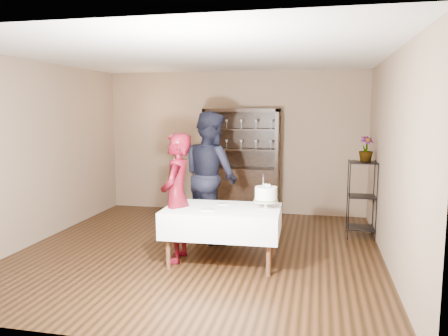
{
  "coord_description": "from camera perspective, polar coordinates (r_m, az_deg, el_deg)",
  "views": [
    {
      "loc": [
        1.61,
        -5.75,
        1.99
      ],
      "look_at": [
        0.33,
        0.1,
        1.18
      ],
      "focal_mm": 35.0,
      "sensor_mm": 36.0,
      "label": 1
    }
  ],
  "objects": [
    {
      "name": "cake_table",
      "position": [
        5.66,
        -0.21,
        -6.94
      ],
      "size": [
        1.5,
        0.96,
        0.73
      ],
      "rotation": [
        0.0,
        0.0,
        0.03
      ],
      "color": "white",
      "rests_on": "floor"
    },
    {
      "name": "woman",
      "position": [
        5.74,
        -6.22,
        -3.86
      ],
      "size": [
        0.44,
        0.64,
        1.69
      ],
      "primitive_type": "imported",
      "rotation": [
        0.0,
        0.0,
        -1.51
      ],
      "color": "#3A0511",
      "rests_on": "floor"
    },
    {
      "name": "man",
      "position": [
        6.65,
        -1.76,
        -1.03
      ],
      "size": [
        1.2,
        1.2,
        1.96
      ],
      "primitive_type": "imported",
      "rotation": [
        0.0,
        0.0,
        2.38
      ],
      "color": "black",
      "rests_on": "floor"
    },
    {
      "name": "back_wall",
      "position": [
        8.43,
        1.29,
        3.34
      ],
      "size": [
        5.0,
        0.02,
        2.7
      ],
      "primitive_type": "cube",
      "color": "#75624B",
      "rests_on": "floor"
    },
    {
      "name": "china_hutch",
      "position": [
        8.23,
        2.31,
        -1.58
      ],
      "size": [
        1.4,
        0.48,
        2.0
      ],
      "color": "black",
      "rests_on": "floor"
    },
    {
      "name": "wall_left",
      "position": [
        7.1,
        -23.14,
        1.9
      ],
      "size": [
        0.02,
        5.0,
        2.7
      ],
      "primitive_type": "cube",
      "color": "#75624B",
      "rests_on": "floor"
    },
    {
      "name": "cake",
      "position": [
        5.59,
        5.51,
        -3.5
      ],
      "size": [
        0.32,
        0.32,
        0.44
      ],
      "rotation": [
        0.0,
        0.0,
        -0.06
      ],
      "color": "silver",
      "rests_on": "cake_table"
    },
    {
      "name": "floor",
      "position": [
        6.29,
        -3.2,
        -10.74
      ],
      "size": [
        5.0,
        5.0,
        0.0
      ],
      "primitive_type": "plane",
      "color": "black",
      "rests_on": "ground"
    },
    {
      "name": "plate_near",
      "position": [
        5.51,
        -2.2,
        -5.41
      ],
      "size": [
        0.23,
        0.23,
        0.01
      ],
      "primitive_type": "cylinder",
      "rotation": [
        0.0,
        0.0,
        -0.24
      ],
      "color": "silver",
      "rests_on": "cake_table"
    },
    {
      "name": "plant_etagere",
      "position": [
        7.11,
        17.54,
        -3.52
      ],
      "size": [
        0.42,
        0.42,
        1.2
      ],
      "color": "black",
      "rests_on": "floor"
    },
    {
      "name": "ceiling",
      "position": [
        6.01,
        -3.39,
        14.46
      ],
      "size": [
        5.0,
        5.0,
        0.0
      ],
      "primitive_type": "plane",
      "rotation": [
        3.14,
        0.0,
        0.0
      ],
      "color": "silver",
      "rests_on": "back_wall"
    },
    {
      "name": "potted_plant",
      "position": [
        7.05,
        18.06,
        2.38
      ],
      "size": [
        0.27,
        0.27,
        0.39
      ],
      "primitive_type": "imported",
      "rotation": [
        0.0,
        0.0,
        0.3
      ],
      "color": "#406630",
      "rests_on": "plant_etagere"
    },
    {
      "name": "plate_far",
      "position": [
        5.82,
        -0.07,
        -4.69
      ],
      "size": [
        0.22,
        0.22,
        0.01
      ],
      "primitive_type": "cylinder",
      "rotation": [
        0.0,
        0.0,
        0.37
      ],
      "color": "silver",
      "rests_on": "cake_table"
    },
    {
      "name": "wall_right",
      "position": [
        5.85,
        21.0,
        0.91
      ],
      "size": [
        0.02,
        5.0,
        2.7
      ],
      "primitive_type": "cube",
      "color": "#75624B",
      "rests_on": "floor"
    }
  ]
}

